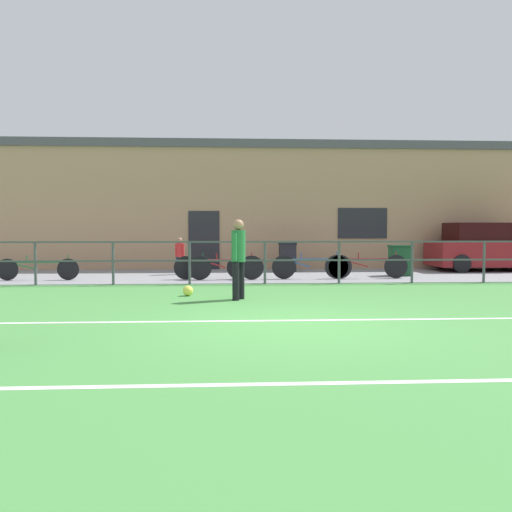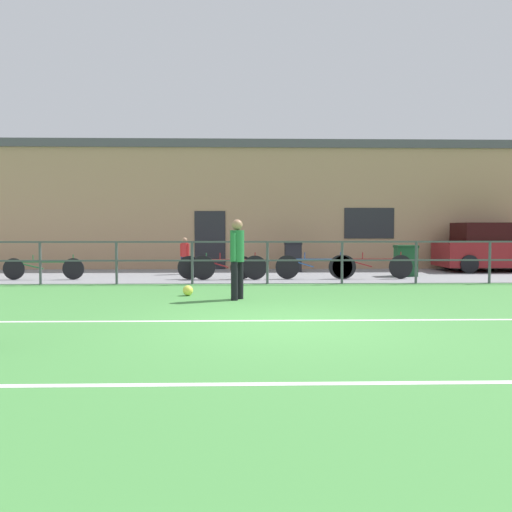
# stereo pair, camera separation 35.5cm
# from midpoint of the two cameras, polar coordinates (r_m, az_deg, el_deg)

# --- Properties ---
(ground) EXTENTS (60.00, 44.00, 0.04)m
(ground) POSITION_cam_midpoint_polar(r_m,az_deg,el_deg) (8.42, 2.72, -7.38)
(ground) COLOR #478C42
(field_line_touchline) EXTENTS (36.00, 0.11, 0.00)m
(field_line_touchline) POSITION_cam_midpoint_polar(r_m,az_deg,el_deg) (8.74, 2.50, -6.85)
(field_line_touchline) COLOR white
(field_line_touchline) RESTS_ON ground
(field_line_hash) EXTENTS (36.00, 0.11, 0.00)m
(field_line_hash) POSITION_cam_midpoint_polar(r_m,az_deg,el_deg) (5.34, 6.35, -13.28)
(field_line_hash) COLOR white
(field_line_hash) RESTS_ON ground
(pavement_strip) EXTENTS (48.00, 5.00, 0.02)m
(pavement_strip) POSITION_cam_midpoint_polar(r_m,az_deg,el_deg) (16.82, -0.27, -2.07)
(pavement_strip) COLOR gray
(pavement_strip) RESTS_ON ground
(perimeter_fence) EXTENTS (36.07, 0.07, 1.15)m
(perimeter_fence) POSITION_cam_midpoint_polar(r_m,az_deg,el_deg) (14.28, 0.24, -0.01)
(perimeter_fence) COLOR #474C51
(perimeter_fence) RESTS_ON ground
(clubhouse_facade) EXTENTS (28.00, 2.56, 4.66)m
(clubhouse_facade) POSITION_cam_midpoint_polar(r_m,az_deg,el_deg) (20.47, -0.80, 5.35)
(clubhouse_facade) COLOR tan
(clubhouse_facade) RESTS_ON ground
(player_striker) EXTENTS (0.29, 0.42, 1.67)m
(player_striker) POSITION_cam_midpoint_polar(r_m,az_deg,el_deg) (11.15, -2.80, 0.19)
(player_striker) COLOR black
(player_striker) RESTS_ON ground
(soccer_ball_match) EXTENTS (0.23, 0.23, 0.23)m
(soccer_ball_match) POSITION_cam_midpoint_polar(r_m,az_deg,el_deg) (11.95, -8.09, -3.67)
(soccer_ball_match) COLOR #E5E04C
(soccer_ball_match) RESTS_ON ground
(spectator_child) EXTENTS (0.31, 0.21, 1.17)m
(spectator_child) POSITION_cam_midpoint_polar(r_m,az_deg,el_deg) (17.22, -8.69, 0.27)
(spectator_child) COLOR #232D4C
(spectator_child) RESTS_ON pavement_strip
(parked_car_red) EXTENTS (4.03, 1.87, 1.66)m
(parked_car_red) POSITION_cam_midpoint_polar(r_m,az_deg,el_deg) (20.19, 22.98, 0.78)
(parked_car_red) COLOR maroon
(parked_car_red) RESTS_ON pavement_strip
(bicycle_parked_0) EXTENTS (2.30, 0.04, 0.72)m
(bicycle_parked_0) POSITION_cam_midpoint_polar(r_m,az_deg,el_deg) (16.43, -22.78, -1.26)
(bicycle_parked_0) COLOR black
(bicycle_parked_0) RESTS_ON pavement_strip
(bicycle_parked_1) EXTENTS (2.35, 0.04, 0.78)m
(bicycle_parked_1) POSITION_cam_midpoint_polar(r_m,az_deg,el_deg) (15.97, 11.19, -1.07)
(bicycle_parked_1) COLOR black
(bicycle_parked_1) RESTS_ON pavement_strip
(bicycle_parked_2) EXTENTS (2.24, 0.04, 0.78)m
(bicycle_parked_2) POSITION_cam_midpoint_polar(r_m,az_deg,el_deg) (15.64, 5.12, -1.11)
(bicycle_parked_2) COLOR black
(bicycle_parked_2) RESTS_ON pavement_strip
(bicycle_parked_3) EXTENTS (2.17, 0.04, 0.78)m
(bicycle_parked_3) POSITION_cam_midpoint_polar(r_m,az_deg,el_deg) (15.31, -3.92, -1.20)
(bicycle_parked_3) COLOR black
(bicycle_parked_3) RESTS_ON pavement_strip
(bicycle_parked_4) EXTENTS (2.19, 0.04, 0.77)m
(bicycle_parked_4) POSITION_cam_midpoint_polar(r_m,az_deg,el_deg) (15.49, -5.37, -1.19)
(bicycle_parked_4) COLOR black
(bicycle_parked_4) RESTS_ON pavement_strip
(trash_bin_0) EXTENTS (0.65, 0.55, 0.95)m
(trash_bin_0) POSITION_cam_midpoint_polar(r_m,az_deg,el_deg) (17.13, 14.50, -0.43)
(trash_bin_0) COLOR #194C28
(trash_bin_0) RESTS_ON pavement_strip
(trash_bin_1) EXTENTS (0.58, 0.49, 0.99)m
(trash_bin_1) POSITION_cam_midpoint_polar(r_m,az_deg,el_deg) (18.23, 2.82, -0.07)
(trash_bin_1) COLOR black
(trash_bin_1) RESTS_ON pavement_strip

